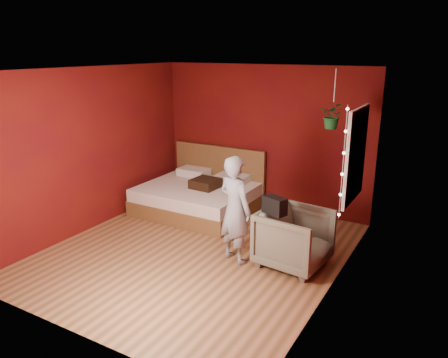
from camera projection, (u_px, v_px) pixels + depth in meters
floor at (197, 251)px, 6.43m from camera, size 4.50×4.50×0.00m
room_walls at (195, 139)px, 5.94m from camera, size 4.04×4.54×2.62m
window at (356, 155)px, 5.81m from camera, size 0.05×0.97×1.27m
fairy_lights at (343, 164)px, 5.38m from camera, size 0.04×0.04×1.45m
bed at (200, 195)px, 7.99m from camera, size 1.94×1.65×1.07m
person at (235, 210)px, 5.94m from camera, size 0.64×0.52×1.51m
armchair at (294, 238)px, 5.90m from camera, size 0.96×0.94×0.80m
handbag at (275, 205)px, 5.65m from camera, size 0.36×0.26×0.23m
throw_pillow at (205, 183)px, 7.73m from camera, size 0.47×0.47×0.16m
hanging_plant at (333, 116)px, 6.09m from camera, size 0.34×0.29×0.82m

